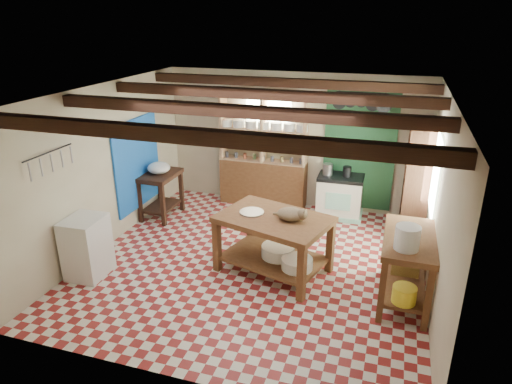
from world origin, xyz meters
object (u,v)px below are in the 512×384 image
(prep_table, at_px, (161,195))
(right_counter, at_px, (406,269))
(white_cabinet, at_px, (87,247))
(cat, at_px, (291,214))
(stove, at_px, (340,196))
(work_table, at_px, (274,244))

(prep_table, height_order, right_counter, right_counter)
(white_cabinet, relative_size, cat, 2.26)
(stove, height_order, white_cabinet, white_cabinet)
(stove, bearing_deg, right_counter, -65.19)
(stove, bearing_deg, work_table, -107.56)
(work_table, distance_m, stove, 2.35)
(prep_table, relative_size, cat, 2.15)
(stove, distance_m, cat, 2.38)
(prep_table, xyz_separation_m, white_cabinet, (-0.02, -2.18, 0.02))
(work_table, distance_m, cat, 0.59)
(prep_table, height_order, white_cabinet, white_cabinet)
(right_counter, bearing_deg, stove, 116.65)
(work_table, distance_m, white_cabinet, 2.70)
(prep_table, height_order, cat, cat)
(white_cabinet, height_order, cat, cat)
(work_table, height_order, right_counter, right_counter)
(cat, bearing_deg, prep_table, 161.06)
(prep_table, bearing_deg, white_cabinet, -90.02)
(work_table, bearing_deg, stove, 89.68)
(right_counter, xyz_separation_m, cat, (-1.60, 0.16, 0.50))
(work_table, height_order, white_cabinet, white_cabinet)
(prep_table, bearing_deg, work_table, -26.22)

